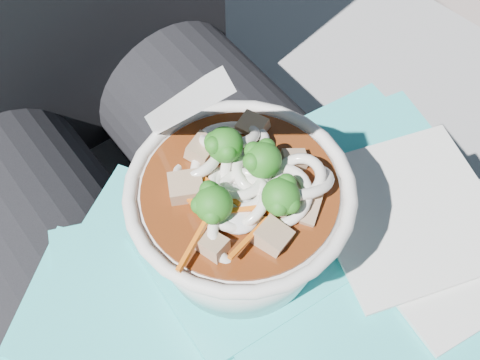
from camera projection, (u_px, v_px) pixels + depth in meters
stone_ledge at (163, 312)px, 0.88m from camera, size 1.06×0.63×0.46m
lap at (225, 301)px, 0.56m from camera, size 0.35×0.48×0.16m
person_body at (162, 212)px, 0.58m from camera, size 0.34×0.94×1.01m
plastic_bag at (289, 275)px, 0.48m from camera, size 0.44×0.34×0.02m
napkins at (429, 231)px, 0.48m from camera, size 0.16×0.18×0.01m
udon_bowl at (240, 212)px, 0.43m from camera, size 0.16×0.16×0.19m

